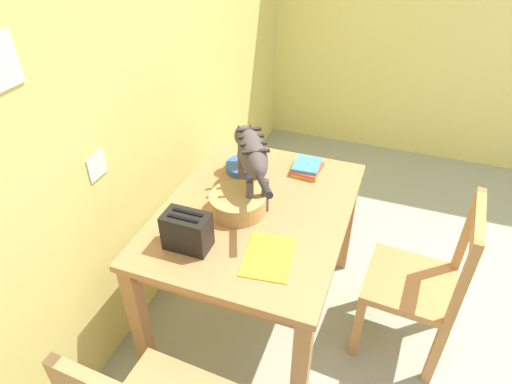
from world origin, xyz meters
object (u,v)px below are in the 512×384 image
at_px(coffee_mug, 245,157).
at_px(toaster, 187,231).
at_px(magazine, 269,257).
at_px(wooden_chair_far, 420,282).
at_px(book_stack, 307,168).
at_px(saucer_bowl, 245,166).
at_px(cat, 251,153).
at_px(wicker_basket, 238,203).
at_px(dining_table, 256,223).

relative_size(coffee_mug, toaster, 0.61).
xyz_separation_m(magazine, wooden_chair_far, (0.37, -0.66, -0.29)).
relative_size(coffee_mug, magazine, 0.44).
distance_m(book_stack, toaster, 0.84).
bearing_deg(saucer_bowl, cat, -150.06).
xyz_separation_m(magazine, wicker_basket, (0.25, 0.24, 0.04)).
distance_m(magazine, wooden_chair_far, 0.81).
bearing_deg(coffee_mug, wooden_chair_far, -103.83).
distance_m(coffee_mug, toaster, 0.67).
distance_m(cat, book_stack, 0.42).
distance_m(dining_table, book_stack, 0.45).
bearing_deg(wicker_basket, magazine, -136.24).
bearing_deg(wooden_chair_far, cat, 90.43).
height_order(cat, book_stack, cat).
bearing_deg(book_stack, saucer_bowl, 106.41).
relative_size(cat, wooden_chair_far, 0.69).
bearing_deg(magazine, saucer_bowl, 22.02).
relative_size(dining_table, book_stack, 6.22).
relative_size(dining_table, cat, 1.83).
bearing_deg(dining_table, wooden_chair_far, -85.13).
xyz_separation_m(saucer_bowl, wooden_chair_far, (-0.24, -1.01, -0.31)).
xyz_separation_m(dining_table, toaster, (-0.35, 0.19, 0.18)).
bearing_deg(dining_table, magazine, -150.92).
bearing_deg(saucer_bowl, wooden_chair_far, -103.65).
relative_size(dining_table, wicker_basket, 4.24).
height_order(dining_table, book_stack, book_stack).
bearing_deg(coffee_mug, toaster, 179.22).
relative_size(cat, book_stack, 3.40).
height_order(book_stack, wooden_chair_far, wooden_chair_far).
xyz_separation_m(saucer_bowl, book_stack, (0.10, -0.33, 0.01)).
bearing_deg(wicker_basket, cat, -2.20).
distance_m(coffee_mug, book_stack, 0.35).
distance_m(saucer_bowl, wicker_basket, 0.38).
height_order(dining_table, wooden_chair_far, wooden_chair_far).
height_order(coffee_mug, wicker_basket, coffee_mug).
bearing_deg(wooden_chair_far, dining_table, 98.90).
height_order(coffee_mug, book_stack, coffee_mug).
height_order(magazine, wooden_chair_far, wooden_chair_far).
distance_m(book_stack, wicker_basket, 0.51).
relative_size(magazine, book_stack, 1.48).
height_order(magazine, toaster, toaster).
bearing_deg(magazine, cat, 21.73).
bearing_deg(toaster, coffee_mug, -0.78).
height_order(wicker_basket, toaster, toaster).
relative_size(wicker_basket, wooden_chair_far, 0.30).
xyz_separation_m(coffee_mug, book_stack, (0.09, -0.33, -0.05)).
relative_size(book_stack, wooden_chair_far, 0.20).
distance_m(dining_table, toaster, 0.44).
bearing_deg(toaster, book_stack, -23.82).
xyz_separation_m(cat, wooden_chair_far, (-0.06, -0.90, -0.52)).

